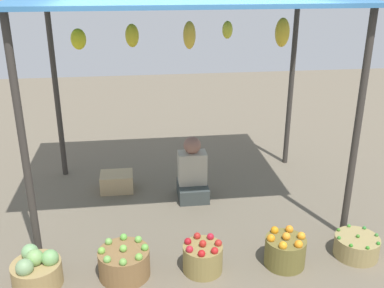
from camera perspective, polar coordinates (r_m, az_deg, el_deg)
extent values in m
plane|color=#695F4D|center=(5.51, -0.73, -7.16)|extent=(14.00, 14.00, 0.00)
cylinder|color=#38332D|center=(4.24, -20.71, -0.33)|extent=(0.07, 0.07, 2.33)
cylinder|color=#38332D|center=(4.63, 20.30, 1.53)|extent=(0.07, 0.07, 2.33)
cylinder|color=#38332D|center=(6.03, -16.94, 6.39)|extent=(0.07, 0.07, 2.33)
cylinder|color=#38332D|center=(6.31, 12.54, 7.45)|extent=(0.07, 0.07, 2.33)
ellipsoid|color=yellow|center=(4.72, -14.29, 12.85)|extent=(0.15, 0.15, 0.21)
ellipsoid|color=yellow|center=(4.88, -7.66, 13.56)|extent=(0.14, 0.14, 0.24)
ellipsoid|color=yellow|center=(4.86, -0.33, 13.72)|extent=(0.13, 0.13, 0.29)
ellipsoid|color=yellow|center=(5.32, 4.54, 14.32)|extent=(0.12, 0.12, 0.20)
ellipsoid|color=yellow|center=(5.18, 11.45, 13.78)|extent=(0.16, 0.16, 0.32)
cube|color=#363D3B|center=(5.53, 0.09, -5.99)|extent=(0.36, 0.44, 0.18)
cube|color=#B3AB96|center=(5.45, 0.03, -3.04)|extent=(0.34, 0.22, 0.40)
sphere|color=#8A5F4F|center=(5.33, 0.03, -0.15)|extent=(0.21, 0.21, 0.21)
cylinder|color=#9F8350|center=(4.35, -19.15, -15.38)|extent=(0.44, 0.44, 0.22)
sphere|color=#7EAB5F|center=(4.26, -19.44, -13.51)|extent=(0.15, 0.15, 0.15)
sphere|color=#74AA62|center=(4.24, -17.66, -13.68)|extent=(0.15, 0.15, 0.15)
sphere|color=#79AB6C|center=(4.37, -19.98, -12.84)|extent=(0.15, 0.15, 0.15)
sphere|color=#7B9F6A|center=(4.19, -20.59, -14.54)|extent=(0.15, 0.15, 0.15)
cylinder|color=olive|center=(4.27, -8.64, -14.78)|extent=(0.47, 0.47, 0.26)
sphere|color=#74BB49|center=(4.18, -8.76, -13.04)|extent=(0.07, 0.07, 0.07)
sphere|color=#67B044|center=(4.18, -6.03, -13.00)|extent=(0.07, 0.07, 0.07)
sphere|color=#6DB349|center=(4.30, -6.87, -12.01)|extent=(0.07, 0.07, 0.07)
sphere|color=#63B342|center=(4.35, -8.72, -11.67)|extent=(0.07, 0.07, 0.07)
sphere|color=#72AE4D|center=(4.31, -10.60, -12.15)|extent=(0.07, 0.07, 0.07)
sphere|color=#74B03F|center=(4.20, -11.48, -13.20)|extent=(0.07, 0.07, 0.07)
sphere|color=#6FAE4E|center=(4.08, -10.77, -14.27)|extent=(0.07, 0.07, 0.07)
sphere|color=#6FA846|center=(4.03, -8.80, -14.68)|extent=(0.07, 0.07, 0.07)
sphere|color=#70AE42|center=(4.07, -6.80, -14.13)|extent=(0.07, 0.07, 0.07)
cylinder|color=olive|center=(4.29, 1.37, -14.35)|extent=(0.37, 0.37, 0.26)
sphere|color=#B1231B|center=(4.19, 1.39, -12.59)|extent=(0.07, 0.07, 0.07)
sphere|color=#B12720|center=(4.22, 3.38, -12.51)|extent=(0.07, 0.07, 0.07)
sphere|color=#B5192B|center=(4.30, 2.37, -11.74)|extent=(0.07, 0.07, 0.07)
sphere|color=#AC251F|center=(4.31, 0.67, -11.66)|extent=(0.07, 0.07, 0.07)
sphere|color=#AD161F|center=(4.23, -0.53, -12.33)|extent=(0.07, 0.07, 0.07)
sphere|color=red|center=(4.13, -0.32, -13.29)|extent=(0.07, 0.07, 0.07)
sphere|color=red|center=(4.08, 1.24, -13.81)|extent=(0.07, 0.07, 0.07)
sphere|color=red|center=(4.12, 2.91, -13.45)|extent=(0.07, 0.07, 0.07)
cylinder|color=brown|center=(4.44, 11.78, -13.29)|extent=(0.39, 0.39, 0.28)
sphere|color=orange|center=(4.35, 11.95, -11.45)|extent=(0.08, 0.08, 0.08)
sphere|color=orange|center=(4.40, 13.79, -11.32)|extent=(0.08, 0.08, 0.08)
sphere|color=orange|center=(4.48, 12.32, -10.57)|extent=(0.08, 0.08, 0.08)
sphere|color=orange|center=(4.43, 10.49, -10.77)|extent=(0.08, 0.08, 0.08)
sphere|color=orange|center=(4.31, 10.05, -11.75)|extent=(0.08, 0.08, 0.08)
sphere|color=orange|center=(4.23, 11.54, -12.56)|extent=(0.08, 0.08, 0.08)
sphere|color=orange|center=(4.28, 13.45, -12.33)|extent=(0.08, 0.08, 0.08)
cylinder|color=#9A8652|center=(4.77, 20.24, -12.14)|extent=(0.43, 0.43, 0.20)
sphere|color=#3D7F27|center=(4.71, 20.42, -10.96)|extent=(0.04, 0.04, 0.04)
sphere|color=#3D8335|center=(4.80, 22.50, -10.68)|extent=(0.04, 0.04, 0.04)
sphere|color=#308332|center=(4.87, 21.14, -9.95)|extent=(0.04, 0.04, 0.04)
sphere|color=#419032|center=(4.86, 19.39, -9.82)|extent=(0.04, 0.04, 0.04)
sphere|color=#408028|center=(4.76, 18.19, -10.36)|extent=(0.04, 0.04, 0.04)
sphere|color=#34862A|center=(4.63, 18.25, -11.30)|extent=(0.04, 0.04, 0.04)
sphere|color=#358823|center=(4.55, 19.64, -12.10)|extent=(0.04, 0.04, 0.04)
sphere|color=#348724|center=(4.57, 21.51, -12.23)|extent=(0.04, 0.04, 0.04)
sphere|color=#2E8425|center=(4.68, 22.69, -11.62)|extent=(0.04, 0.04, 0.04)
cube|color=tan|center=(5.77, -9.57, -4.78)|extent=(0.41, 0.32, 0.23)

